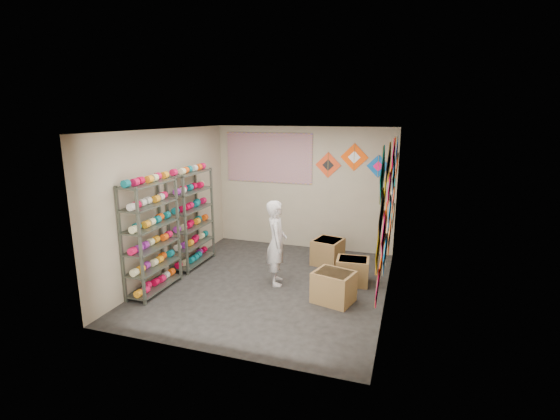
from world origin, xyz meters
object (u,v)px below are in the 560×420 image
(carton_a, at_px, (334,287))
(carton_c, at_px, (328,252))
(carton_b, at_px, (352,271))
(shelf_rack_front, at_px, (152,237))
(shelf_rack_back, at_px, (192,219))
(shopkeeper, at_px, (276,243))

(carton_a, distance_m, carton_c, 1.72)
(carton_b, relative_size, carton_c, 0.97)
(shelf_rack_front, distance_m, shelf_rack_back, 1.30)
(shelf_rack_front, relative_size, shelf_rack_back, 1.00)
(shopkeeper, relative_size, carton_b, 2.70)
(carton_b, bearing_deg, carton_a, -106.83)
(carton_a, bearing_deg, shelf_rack_back, -179.41)
(shelf_rack_front, bearing_deg, shopkeeper, 26.74)
(shopkeeper, bearing_deg, carton_b, -91.86)
(carton_a, bearing_deg, shelf_rack_front, -154.91)
(carton_c, bearing_deg, shopkeeper, -105.98)
(carton_b, height_order, carton_c, carton_c)
(shelf_rack_front, relative_size, carton_b, 3.40)
(shopkeeper, bearing_deg, carton_c, -47.97)
(shelf_rack_front, relative_size, shopkeeper, 1.26)
(shopkeeper, distance_m, carton_c, 1.50)
(shelf_rack_front, xyz_separation_m, shopkeeper, (1.88, 0.95, -0.19))
(shelf_rack_front, height_order, carton_c, shelf_rack_front)
(shelf_rack_back, xyz_separation_m, carton_c, (2.55, 0.89, -0.70))
(carton_a, height_order, carton_c, same)
(carton_a, height_order, carton_b, carton_a)
(shelf_rack_back, relative_size, shopkeeper, 1.26)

